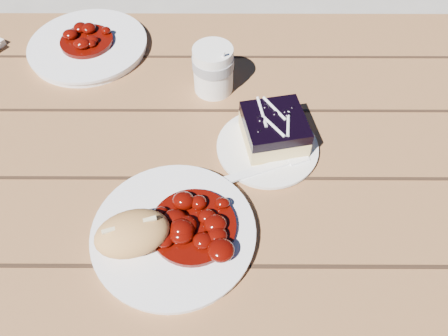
{
  "coord_description": "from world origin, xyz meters",
  "views": [
    {
      "loc": [
        0.32,
        -0.51,
        1.35
      ],
      "look_at": [
        0.32,
        -0.1,
        0.81
      ],
      "focal_mm": 35.0,
      "sensor_mm": 36.0,
      "label": 1
    }
  ],
  "objects_px": {
    "blueberry_cake": "(274,129)",
    "main_plate": "(174,233)",
    "coffee_cup": "(213,70)",
    "picnic_table": "(74,192)",
    "second_plate": "(88,46)",
    "dessert_plate": "(267,148)",
    "bread_roll": "(132,233)"
  },
  "relations": [
    {
      "from": "blueberry_cake",
      "to": "main_plate",
      "type": "bearing_deg",
      "value": -142.19
    },
    {
      "from": "blueberry_cake",
      "to": "coffee_cup",
      "type": "distance_m",
      "value": 0.18
    },
    {
      "from": "picnic_table",
      "to": "blueberry_cake",
      "type": "relative_size",
      "value": 16.56
    },
    {
      "from": "picnic_table",
      "to": "second_plate",
      "type": "xyz_separation_m",
      "value": [
        0.02,
        0.27,
        0.17
      ]
    },
    {
      "from": "picnic_table",
      "to": "coffee_cup",
      "type": "distance_m",
      "value": 0.39
    },
    {
      "from": "blueberry_cake",
      "to": "second_plate",
      "type": "height_order",
      "value": "blueberry_cake"
    },
    {
      "from": "main_plate",
      "to": "dessert_plate",
      "type": "xyz_separation_m",
      "value": [
        0.15,
        0.17,
        -0.0
      ]
    },
    {
      "from": "picnic_table",
      "to": "dessert_plate",
      "type": "xyz_separation_m",
      "value": [
        0.39,
        -0.02,
        0.17
      ]
    },
    {
      "from": "dessert_plate",
      "to": "coffee_cup",
      "type": "relative_size",
      "value": 1.82
    },
    {
      "from": "main_plate",
      "to": "dessert_plate",
      "type": "bearing_deg",
      "value": 48.49
    },
    {
      "from": "main_plate",
      "to": "second_plate",
      "type": "xyz_separation_m",
      "value": [
        -0.22,
        0.45,
        0.0
      ]
    },
    {
      "from": "coffee_cup",
      "to": "second_plate",
      "type": "height_order",
      "value": "coffee_cup"
    },
    {
      "from": "blueberry_cake",
      "to": "dessert_plate",
      "type": "bearing_deg",
      "value": -134.93
    },
    {
      "from": "bread_roll",
      "to": "dessert_plate",
      "type": "distance_m",
      "value": 0.29
    },
    {
      "from": "second_plate",
      "to": "bread_roll",
      "type": "bearing_deg",
      "value": -71.05
    },
    {
      "from": "bread_roll",
      "to": "coffee_cup",
      "type": "xyz_separation_m",
      "value": [
        0.11,
        0.35,
        0.0
      ]
    },
    {
      "from": "bread_roll",
      "to": "blueberry_cake",
      "type": "height_order",
      "value": "bread_roll"
    },
    {
      "from": "picnic_table",
      "to": "main_plate",
      "type": "distance_m",
      "value": 0.35
    },
    {
      "from": "second_plate",
      "to": "picnic_table",
      "type": "bearing_deg",
      "value": -94.59
    },
    {
      "from": "main_plate",
      "to": "coffee_cup",
      "type": "distance_m",
      "value": 0.34
    },
    {
      "from": "picnic_table",
      "to": "bread_roll",
      "type": "distance_m",
      "value": 0.35
    },
    {
      "from": "bread_roll",
      "to": "second_plate",
      "type": "distance_m",
      "value": 0.5
    },
    {
      "from": "coffee_cup",
      "to": "picnic_table",
      "type": "bearing_deg",
      "value": -154.09
    },
    {
      "from": "bread_roll",
      "to": "dessert_plate",
      "type": "xyz_separation_m",
      "value": [
        0.21,
        0.19,
        -0.04
      ]
    },
    {
      "from": "dessert_plate",
      "to": "blueberry_cake",
      "type": "bearing_deg",
      "value": 56.31
    },
    {
      "from": "dessert_plate",
      "to": "bread_roll",
      "type": "bearing_deg",
      "value": -137.17
    },
    {
      "from": "picnic_table",
      "to": "blueberry_cake",
      "type": "height_order",
      "value": "blueberry_cake"
    },
    {
      "from": "bread_roll",
      "to": "second_plate",
      "type": "relative_size",
      "value": 0.44
    },
    {
      "from": "blueberry_cake",
      "to": "coffee_cup",
      "type": "bearing_deg",
      "value": 115.51
    },
    {
      "from": "picnic_table",
      "to": "bread_roll",
      "type": "relative_size",
      "value": 18.3
    },
    {
      "from": "blueberry_cake",
      "to": "second_plate",
      "type": "relative_size",
      "value": 0.49
    },
    {
      "from": "picnic_table",
      "to": "blueberry_cake",
      "type": "xyz_separation_m",
      "value": [
        0.4,
        -0.0,
        0.2
      ]
    }
  ]
}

